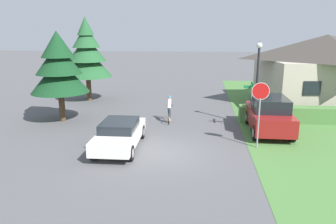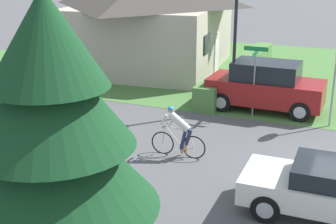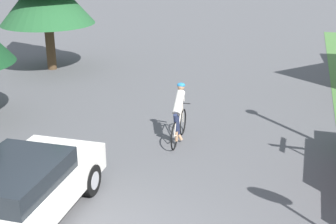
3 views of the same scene
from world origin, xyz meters
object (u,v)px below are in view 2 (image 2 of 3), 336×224
at_px(cottage_house, 150,18).
at_px(parked_suv_right, 266,86).
at_px(street_name_sign, 255,69).
at_px(conifer_tall_near, 52,120).
at_px(street_lamp, 235,33).
at_px(stop_sign, 336,65).
at_px(cyclist, 179,133).

height_order(cottage_house, parked_suv_right, cottage_house).
distance_m(street_name_sign, conifer_tall_near, 11.20).
bearing_deg(street_name_sign, cottage_house, 49.27).
bearing_deg(conifer_tall_near, parked_suv_right, -4.77).
relative_size(parked_suv_right, street_name_sign, 1.66).
xyz_separation_m(parked_suv_right, street_lamp, (-0.56, 1.17, 2.07)).
xyz_separation_m(cottage_house, street_lamp, (-5.77, -6.24, 0.41)).
bearing_deg(street_lamp, cottage_house, 47.22).
relative_size(cottage_house, parked_suv_right, 2.20).
bearing_deg(cottage_house, parked_suv_right, -130.61).
bearing_deg(stop_sign, street_lamp, -92.47).
height_order(cottage_house, conifer_tall_near, conifer_tall_near).
height_order(parked_suv_right, street_name_sign, street_name_sign).
relative_size(street_lamp, street_name_sign, 1.80).
height_order(cottage_house, street_name_sign, cottage_house).
bearing_deg(cottage_house, stop_sign, -127.37).
bearing_deg(conifer_tall_near, cottage_house, 20.38).
bearing_deg(conifer_tall_near, cyclist, 3.81).
bearing_deg(cyclist, cottage_house, -62.95).
bearing_deg(cyclist, street_lamp, -95.07).
distance_m(cottage_house, street_name_sign, 9.47).
bearing_deg(cyclist, street_name_sign, -106.36).
distance_m(cyclist, parked_suv_right, 5.73).
bearing_deg(stop_sign, cottage_house, -117.80).
xyz_separation_m(cottage_house, conifer_tall_near, (-17.24, -6.40, 0.68)).
bearing_deg(conifer_tall_near, stop_sign, -17.86).
relative_size(stop_sign, street_name_sign, 1.17).
xyz_separation_m(stop_sign, street_lamp, (0.43, 3.72, 0.81)).
relative_size(cottage_house, stop_sign, 3.14).
relative_size(street_lamp, conifer_tall_near, 0.89).
height_order(cyclist, street_lamp, street_lamp).
xyz_separation_m(cyclist, conifer_tall_near, (-6.48, -0.43, 2.56)).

